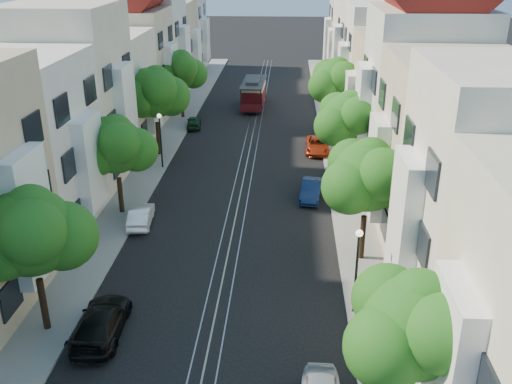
% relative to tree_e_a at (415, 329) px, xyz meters
% --- Properties ---
extents(ground, '(200.00, 200.00, 0.00)m').
position_rel_tree_e_a_xyz_m(ground, '(-7.26, 31.02, -4.40)').
color(ground, black).
rests_on(ground, ground).
extents(sidewalk_east, '(2.50, 80.00, 0.12)m').
position_rel_tree_e_a_xyz_m(sidewalk_east, '(-0.01, 31.02, -4.34)').
color(sidewalk_east, gray).
rests_on(sidewalk_east, ground).
extents(sidewalk_west, '(2.50, 80.00, 0.12)m').
position_rel_tree_e_a_xyz_m(sidewalk_west, '(-14.51, 31.02, -4.34)').
color(sidewalk_west, gray).
rests_on(sidewalk_west, ground).
extents(rail_left, '(0.06, 80.00, 0.02)m').
position_rel_tree_e_a_xyz_m(rail_left, '(-7.81, 31.02, -4.39)').
color(rail_left, gray).
rests_on(rail_left, ground).
extents(rail_slot, '(0.06, 80.00, 0.02)m').
position_rel_tree_e_a_xyz_m(rail_slot, '(-7.26, 31.02, -4.39)').
color(rail_slot, gray).
rests_on(rail_slot, ground).
extents(rail_right, '(0.06, 80.00, 0.02)m').
position_rel_tree_e_a_xyz_m(rail_right, '(-6.71, 31.02, -4.39)').
color(rail_right, gray).
rests_on(rail_right, ground).
extents(lane_line, '(0.08, 80.00, 0.01)m').
position_rel_tree_e_a_xyz_m(lane_line, '(-7.26, 31.02, -4.40)').
color(lane_line, tan).
rests_on(lane_line, ground).
extents(townhouses_east, '(7.75, 72.00, 12.00)m').
position_rel_tree_e_a_xyz_m(townhouses_east, '(4.61, 30.94, 0.79)').
color(townhouses_east, beige).
rests_on(townhouses_east, ground).
extents(townhouses_west, '(7.75, 72.00, 11.76)m').
position_rel_tree_e_a_xyz_m(townhouses_west, '(-19.13, 30.94, 0.68)').
color(townhouses_west, silver).
rests_on(townhouses_west, ground).
extents(tree_e_a, '(4.72, 3.87, 6.27)m').
position_rel_tree_e_a_xyz_m(tree_e_a, '(0.00, 0.00, 0.00)').
color(tree_e_a, black).
rests_on(tree_e_a, ground).
extents(tree_e_b, '(4.93, 4.08, 6.68)m').
position_rel_tree_e_a_xyz_m(tree_e_b, '(0.00, 12.00, 0.34)').
color(tree_e_b, black).
rests_on(tree_e_b, ground).
extents(tree_e_c, '(4.84, 3.99, 6.52)m').
position_rel_tree_e_a_xyz_m(tree_e_c, '(0.00, 23.00, 0.20)').
color(tree_e_c, black).
rests_on(tree_e_c, ground).
extents(tree_e_d, '(5.01, 4.16, 6.85)m').
position_rel_tree_e_a_xyz_m(tree_e_d, '(0.00, 34.00, 0.47)').
color(tree_e_d, black).
rests_on(tree_e_d, ground).
extents(tree_w_a, '(4.93, 4.08, 6.68)m').
position_rel_tree_e_a_xyz_m(tree_w_a, '(-14.40, 5.00, 0.34)').
color(tree_w_a, black).
rests_on(tree_w_a, ground).
extents(tree_w_b, '(4.72, 3.87, 6.27)m').
position_rel_tree_e_a_xyz_m(tree_w_b, '(-14.40, 17.00, 0.00)').
color(tree_w_b, black).
rests_on(tree_w_b, ground).
extents(tree_w_c, '(5.13, 4.28, 7.09)m').
position_rel_tree_e_a_xyz_m(tree_w_c, '(-14.40, 28.00, 0.67)').
color(tree_w_c, black).
rests_on(tree_w_c, ground).
extents(tree_w_d, '(4.84, 3.99, 6.52)m').
position_rel_tree_e_a_xyz_m(tree_w_d, '(-14.40, 39.00, 0.20)').
color(tree_w_d, black).
rests_on(tree_w_d, ground).
extents(lamp_east, '(0.32, 0.32, 4.16)m').
position_rel_tree_e_a_xyz_m(lamp_east, '(-0.96, 7.02, -1.55)').
color(lamp_east, black).
rests_on(lamp_east, ground).
extents(lamp_west, '(0.32, 0.32, 4.16)m').
position_rel_tree_e_a_xyz_m(lamp_west, '(-13.56, 25.02, -1.55)').
color(lamp_west, black).
rests_on(lamp_west, ground).
extents(cable_car, '(2.46, 7.20, 2.74)m').
position_rel_tree_e_a_xyz_m(cable_car, '(-7.76, 43.72, -2.77)').
color(cable_car, black).
rests_on(cable_car, ground).
extents(parked_car_e_mid, '(1.69, 3.77, 1.20)m').
position_rel_tree_e_a_xyz_m(parked_car_e_mid, '(-2.48, 20.02, -3.80)').
color(parked_car_e_mid, '#0D1E44').
rests_on(parked_car_e_mid, ground).
extents(parked_car_e_far, '(2.05, 4.20, 1.15)m').
position_rel_tree_e_a_xyz_m(parked_car_e_far, '(-1.66, 29.56, -3.82)').
color(parked_car_e_far, '#9C2A0E').
rests_on(parked_car_e_far, ground).
extents(parked_car_w_near, '(2.06, 4.66, 1.33)m').
position_rel_tree_e_a_xyz_m(parked_car_w_near, '(-11.94, 4.80, -3.73)').
color(parked_car_w_near, black).
rests_on(parked_car_w_near, ground).
extents(parked_car_w_mid, '(1.55, 3.61, 1.16)m').
position_rel_tree_e_a_xyz_m(parked_car_w_mid, '(-12.86, 15.53, -3.82)').
color(parked_car_w_mid, white).
rests_on(parked_car_w_mid, ground).
extents(parked_car_w_far, '(1.64, 3.30, 1.08)m').
position_rel_tree_e_a_xyz_m(parked_car_w_far, '(-12.86, 35.78, -3.86)').
color(parked_car_w_far, '#13311B').
rests_on(parked_car_w_far, ground).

